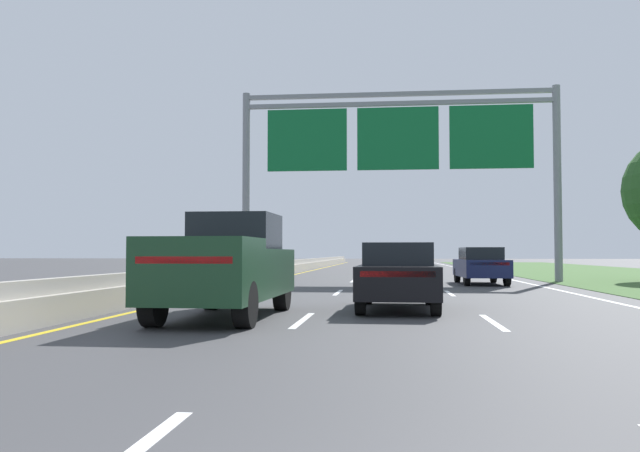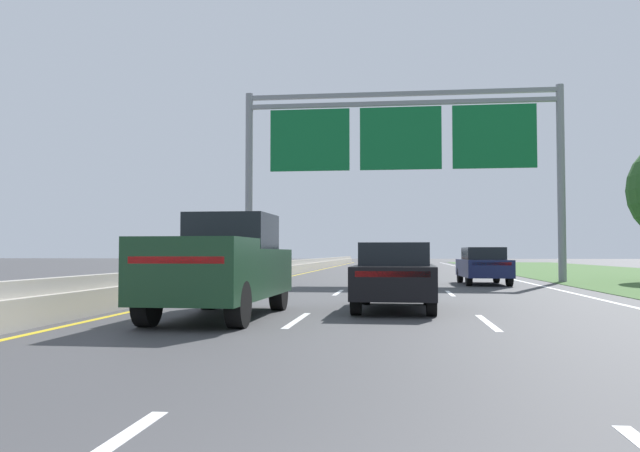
{
  "view_description": "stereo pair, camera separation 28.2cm",
  "coord_description": "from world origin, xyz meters",
  "px_view_note": "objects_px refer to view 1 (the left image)",
  "views": [
    {
      "loc": [
        -0.14,
        -2.35,
        1.34
      ],
      "look_at": [
        -2.38,
        18.73,
        2.22
      ],
      "focal_mm": 36.49,
      "sensor_mm": 36.0,
      "label": 1
    },
    {
      "loc": [
        0.14,
        -2.32,
        1.34
      ],
      "look_at": [
        -2.38,
        18.73,
        2.22
      ],
      "focal_mm": 36.49,
      "sensor_mm": 36.0,
      "label": 2
    }
  ],
  "objects_px": {
    "car_grey_centre_lane_sedan": "(390,259)",
    "car_black_centre_lane_sedan": "(398,275)",
    "car_navy_right_lane_sedan": "(481,265)",
    "pickup_truck_darkgreen": "(227,266)",
    "car_silver_centre_lane_sedan": "(392,266)",
    "overhead_sign_gantry": "(398,145)"
  },
  "relations": [
    {
      "from": "overhead_sign_gantry",
      "to": "car_grey_centre_lane_sedan",
      "type": "relative_size",
      "value": 3.41
    },
    {
      "from": "pickup_truck_darkgreen",
      "to": "car_silver_centre_lane_sedan",
      "type": "height_order",
      "value": "pickup_truck_darkgreen"
    },
    {
      "from": "pickup_truck_darkgreen",
      "to": "car_grey_centre_lane_sedan",
      "type": "height_order",
      "value": "pickup_truck_darkgreen"
    },
    {
      "from": "car_navy_right_lane_sedan",
      "to": "car_black_centre_lane_sedan",
      "type": "bearing_deg",
      "value": 162.61
    },
    {
      "from": "overhead_sign_gantry",
      "to": "car_navy_right_lane_sedan",
      "type": "xyz_separation_m",
      "value": [
        3.46,
        -2.54,
        -5.63
      ]
    },
    {
      "from": "car_grey_centre_lane_sedan",
      "to": "car_black_centre_lane_sedan",
      "type": "bearing_deg",
      "value": -179.02
    },
    {
      "from": "car_black_centre_lane_sedan",
      "to": "car_navy_right_lane_sedan",
      "type": "bearing_deg",
      "value": -14.91
    },
    {
      "from": "car_navy_right_lane_sedan",
      "to": "car_silver_centre_lane_sedan",
      "type": "bearing_deg",
      "value": 112.59
    },
    {
      "from": "pickup_truck_darkgreen",
      "to": "car_navy_right_lane_sedan",
      "type": "height_order",
      "value": "pickup_truck_darkgreen"
    },
    {
      "from": "overhead_sign_gantry",
      "to": "car_black_centre_lane_sedan",
      "type": "distance_m",
      "value": 16.37
    },
    {
      "from": "overhead_sign_gantry",
      "to": "pickup_truck_darkgreen",
      "type": "height_order",
      "value": "overhead_sign_gantry"
    },
    {
      "from": "car_black_centre_lane_sedan",
      "to": "car_grey_centre_lane_sedan",
      "type": "xyz_separation_m",
      "value": [
        -0.16,
        35.9,
        0.0
      ]
    },
    {
      "from": "car_navy_right_lane_sedan",
      "to": "pickup_truck_darkgreen",
      "type": "bearing_deg",
      "value": 152.88
    },
    {
      "from": "pickup_truck_darkgreen",
      "to": "overhead_sign_gantry",
      "type": "bearing_deg",
      "value": -11.35
    },
    {
      "from": "car_silver_centre_lane_sedan",
      "to": "car_grey_centre_lane_sedan",
      "type": "distance_m",
      "value": 24.75
    },
    {
      "from": "pickup_truck_darkgreen",
      "to": "car_grey_centre_lane_sedan",
      "type": "relative_size",
      "value": 1.23
    },
    {
      "from": "overhead_sign_gantry",
      "to": "pickup_truck_darkgreen",
      "type": "xyz_separation_m",
      "value": [
        -3.8,
        -17.6,
        -5.37
      ]
    },
    {
      "from": "pickup_truck_darkgreen",
      "to": "car_grey_centre_lane_sedan",
      "type": "bearing_deg",
      "value": -4.28
    },
    {
      "from": "car_navy_right_lane_sedan",
      "to": "car_silver_centre_lane_sedan",
      "type": "distance_m",
      "value": 4.13
    },
    {
      "from": "pickup_truck_darkgreen",
      "to": "car_navy_right_lane_sedan",
      "type": "distance_m",
      "value": 16.72
    },
    {
      "from": "pickup_truck_darkgreen",
      "to": "car_silver_centre_lane_sedan",
      "type": "relative_size",
      "value": 1.23
    },
    {
      "from": "overhead_sign_gantry",
      "to": "car_silver_centre_lane_sedan",
      "type": "xyz_separation_m",
      "value": [
        -0.32,
        -4.22,
        -5.63
      ]
    }
  ]
}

